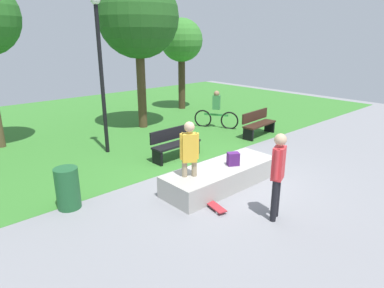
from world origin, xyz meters
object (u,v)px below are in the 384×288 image
Objects in this scene: skateboard_by_ledge at (213,205)px; skater_watching at (189,154)px; park_bench_center_lawn at (175,143)px; lamp_post at (100,62)px; tree_leaning_ash at (138,18)px; concrete_ledge at (221,176)px; park_bench_far_left at (258,123)px; cyclist_on_bicycle at (216,112)px; backpack_on_ledge at (233,159)px; trash_bin at (68,188)px; skater_performing_trick at (278,170)px; tree_slender_maple at (181,42)px.

skater_watching is at bearing 91.97° from skateboard_by_ledge.
lamp_post is at bearing 123.85° from park_bench_center_lawn.
park_bench_center_lawn is (1.38, 2.20, -0.56)m from skater_watching.
skater_watching is 1.22m from skateboard_by_ledge.
park_bench_center_lawn is at bearing -109.96° from tree_leaning_ash.
park_bench_far_left is (4.17, 2.08, 0.23)m from concrete_ledge.
cyclist_on_bicycle reaches higher than concrete_ledge.
backpack_on_ledge is 0.35× the size of trash_bin.
skater_watching reaches higher than park_bench_center_lawn.
skater_performing_trick is at bearing -139.41° from park_bench_far_left.
cyclist_on_bicycle reaches higher than trash_bin.
skater_performing_trick is 6.21m from lamp_post.
tree_leaning_ash reaches higher than concrete_ledge.
concrete_ledge is at bearing -153.48° from park_bench_far_left.
skater_performing_trick is 11.25m from tree_slender_maple.
skater_watching reaches higher than park_bench_far_left.
park_bench_far_left is (4.52, 3.87, -0.57)m from skater_performing_trick.
skater_watching is 1.10× the size of cyclist_on_bicycle.
cyclist_on_bicycle is (4.70, -0.25, -2.15)m from lamp_post.
backpack_on_ledge is at bearing -122.67° from tree_slender_maple.
tree_leaning_ash is (2.69, 6.61, 4.10)m from skateboard_by_ledge.
concrete_ledge is 0.67× the size of lamp_post.
lamp_post is 2.86× the size of cyclist_on_bicycle.
trash_bin is (-7.41, -0.66, -0.03)m from park_bench_far_left.
tree_slender_maple is at bearing 50.57° from skater_watching.
concrete_ledge is 4.66m from park_bench_far_left.
backpack_on_ledge is 0.18× the size of skater_performing_trick.
tree_leaning_ash is 4.60m from cyclist_on_bicycle.
lamp_post reaches higher than skater_performing_trick.
lamp_post is at bearing 177.01° from cyclist_on_bicycle.
backpack_on_ledge is 1.82m from skater_performing_trick.
backpack_on_ledge is 0.20× the size of cyclist_on_bicycle.
skateboard_by_ledge is (-0.95, -0.64, -0.19)m from concrete_ledge.
trash_bin reaches higher than skateboard_by_ledge.
concrete_ledge is 0.55× the size of tree_leaning_ash.
lamp_post is at bearing 94.84° from skater_performing_trick.
skater_performing_trick reaches higher than concrete_ledge.
lamp_post is (-6.13, -3.54, -0.48)m from tree_slender_maple.
skater_watching is at bearing -91.73° from lamp_post.
park_bench_center_lawn is at bearing 176.89° from park_bench_far_left.
lamp_post is at bearing 134.20° from backpack_on_ledge.
tree_leaning_ash is 7.70m from trash_bin.
skater_performing_trick reaches higher than park_bench_far_left.
trash_bin is at bearing 132.02° from skater_performing_trick.
concrete_ledge is 5.50m from cyclist_on_bicycle.
backpack_on_ledge is 3.84m from trash_bin.
skater_performing_trick is at bearing -120.69° from tree_slender_maple.
lamp_post is at bearing 157.57° from park_bench_far_left.
tree_slender_maple is 4.83m from cyclist_on_bicycle.
trash_bin is (-2.89, 3.21, -0.60)m from skater_performing_trick.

